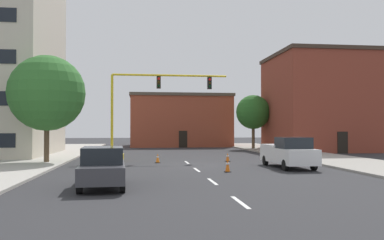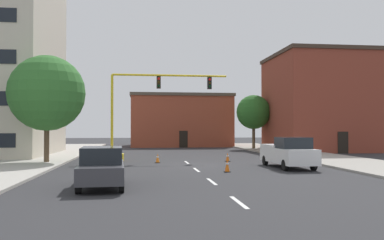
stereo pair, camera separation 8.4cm
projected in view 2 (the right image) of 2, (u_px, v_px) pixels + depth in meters
ground_plane at (191, 165)px, 28.00m from camera, size 160.00×160.00×0.00m
sidewalk_left at (42, 158)px, 34.51m from camera, size 6.00×56.00×0.14m
sidewalk_right at (308, 155)px, 37.37m from camera, size 6.00×56.00×0.14m
lane_stripe_seg_0 at (239, 202)px, 14.11m from camera, size 0.16×2.40×0.01m
lane_stripe_seg_1 at (212, 181)px, 19.57m from camera, size 0.16×2.40×0.01m
lane_stripe_seg_2 at (196, 170)px, 25.02m from camera, size 0.16×2.40×0.01m
lane_stripe_seg_3 at (187, 162)px, 30.48m from camera, size 0.16×2.40×0.01m
building_brick_center at (180, 121)px, 58.46m from camera, size 14.02×9.91×7.24m
building_row_right at (319, 102)px, 46.63m from camera, size 10.61×11.22×10.97m
traffic_signal_gantry at (129, 131)px, 32.03m from camera, size 9.97×1.20×6.83m
tree_right_far at (254, 112)px, 49.25m from camera, size 4.10×4.10×6.54m
tree_left_near at (47, 93)px, 29.32m from camera, size 5.42×5.42×7.78m
pickup_truck_white at (288, 153)px, 26.26m from camera, size 2.11×5.44×1.99m
sedan_dark_gray_near_left at (102, 167)px, 17.62m from camera, size 2.10×4.60×1.74m
traffic_cone_roadside_a at (227, 166)px, 23.77m from camera, size 0.36×0.36×0.77m
traffic_cone_roadside_b at (158, 158)px, 30.06m from camera, size 0.36×0.36×0.69m
traffic_cone_roadside_c at (228, 157)px, 31.27m from camera, size 0.36×0.36×0.67m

